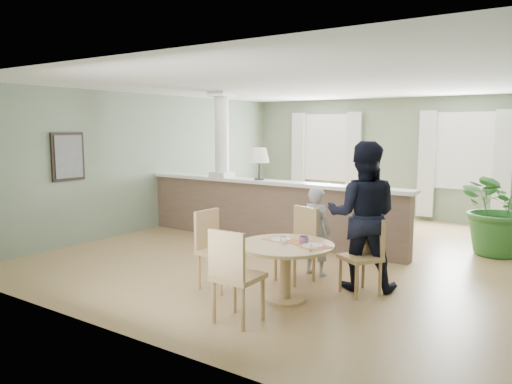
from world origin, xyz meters
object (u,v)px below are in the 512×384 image
Objects in this scene: chair_far_boy at (299,240)px; man_person at (363,216)px; child_person at (316,231)px; dining_table at (286,256)px; chair_near at (234,272)px; chair_side at (214,246)px; chair_far_man at (366,252)px; sofa at (323,209)px; houseplant at (502,205)px.

man_person reaches higher than chair_far_boy.
man_person is at bearing 171.28° from child_person.
dining_table is 0.61× the size of man_person.
child_person reaches higher than chair_near.
chair_side is 0.80× the size of child_person.
man_person is at bearing 157.86° from chair_far_man.
chair_far_boy is 1.15m from chair_side.
chair_near is at bearing 51.80° from man_person.
chair_side is (-0.93, 0.82, -0.01)m from chair_near.
dining_table is at bearing -75.69° from sofa.
chair_near is at bearing -67.60° from chair_far_boy.
houseplant is 1.63× the size of chair_far_boy.
man_person reaches higher than chair_near.
sofa is 3.08× the size of chair_far_man.
chair_far_man is at bearing 163.30° from child_person.
houseplant is 3.10m from man_person.
sofa is at bearing 111.24° from dining_table.
chair_far_man is at bearing -109.09° from houseplant.
chair_near reaches higher than chair_far_man.
sofa is 3.13m from child_person.
chair_far_man is at bearing -114.53° from chair_near.
houseplant reaches higher than dining_table.
man_person is (0.75, -0.18, 0.31)m from child_person.
sofa is at bearing 127.19° from chair_far_boy.
chair_near is 2.06m from child_person.
chair_near is (-1.78, -4.74, -0.24)m from houseplant.
dining_table is 0.91× the size of child_person.
sofa is 3.27m from houseplant.
chair_far_boy reaches higher than dining_table.
sofa is 2.90× the size of chair_side.
chair_side reaches higher than sofa.
houseplant is 3.64m from chair_far_boy.
dining_table is at bearing 40.66° from man_person.
man_person reaches higher than chair_side.
chair_side is at bearing -174.72° from dining_table.
sofa reaches higher than dining_table.
child_person is (1.33, -2.83, 0.20)m from sofa.
man_person is at bearing -109.52° from chair_near.
man_person is at bearing -53.60° from chair_side.
chair_far_man is at bearing -62.18° from sofa.
houseplant is 5.08m from chair_near.
man_person is at bearing -112.13° from houseplant.
chair_side reaches higher than dining_table.
chair_far_boy is at bearing -75.27° from sofa.
dining_table is (-1.71, -3.83, -0.25)m from houseplant.
chair_far_man reaches higher than dining_table.
sofa is 2.32× the size of child_person.
sofa is at bearing -59.67° from child_person.
child_person is (0.80, 1.24, 0.07)m from chair_side.
man_person is at bearing -62.25° from sofa.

